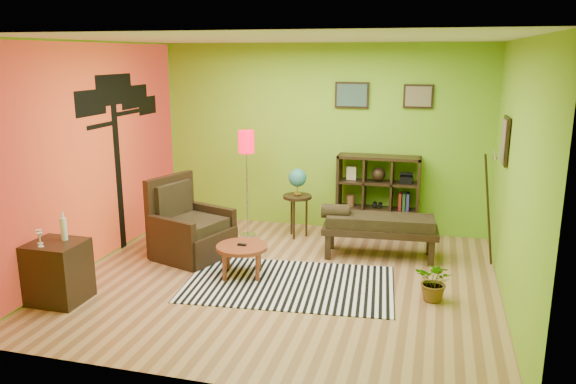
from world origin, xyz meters
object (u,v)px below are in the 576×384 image
(globe_table, at_px, (297,186))
(cube_shelf, at_px, (379,196))
(potted_plant, at_px, (435,286))
(armchair, at_px, (189,233))
(coffee_table, at_px, (242,250))
(side_cabinet, at_px, (58,271))
(bench, at_px, (377,225))
(floor_lamp, at_px, (246,151))

(globe_table, relative_size, cube_shelf, 0.85)
(cube_shelf, relative_size, potted_plant, 2.61)
(armchair, xyz_separation_m, globe_table, (1.20, 1.15, 0.46))
(coffee_table, distance_m, side_cabinet, 2.08)
(bench, bearing_deg, globe_table, 155.74)
(coffee_table, height_order, floor_lamp, floor_lamp)
(armchair, bearing_deg, globe_table, 43.87)
(floor_lamp, height_order, globe_table, floor_lamp)
(bench, bearing_deg, cube_shelf, 94.90)
(armchair, height_order, side_cabinet, armchair)
(side_cabinet, bearing_deg, bench, 35.54)
(coffee_table, relative_size, side_cabinet, 0.63)
(side_cabinet, xyz_separation_m, potted_plant, (3.97, 1.06, -0.16))
(cube_shelf, height_order, bench, cube_shelf)
(potted_plant, bearing_deg, globe_table, 138.38)
(globe_table, relative_size, bench, 0.66)
(armchair, height_order, bench, armchair)
(coffee_table, xyz_separation_m, floor_lamp, (-0.43, 1.47, 0.94))
(floor_lamp, bearing_deg, potted_plant, -30.73)
(cube_shelf, xyz_separation_m, potted_plant, (0.86, -2.16, -0.42))
(globe_table, bearing_deg, side_cabinet, -124.90)
(globe_table, bearing_deg, coffee_table, -99.93)
(armchair, height_order, cube_shelf, cube_shelf)
(coffee_table, bearing_deg, bench, 35.61)
(coffee_table, relative_size, armchair, 0.57)
(bench, bearing_deg, armchair, -165.96)
(side_cabinet, bearing_deg, armchair, 65.22)
(bench, bearing_deg, potted_plant, -57.56)
(side_cabinet, distance_m, cube_shelf, 4.48)
(armchair, height_order, floor_lamp, floor_lamp)
(coffee_table, relative_size, bench, 0.40)
(side_cabinet, relative_size, cube_shelf, 0.82)
(floor_lamp, distance_m, cube_shelf, 2.05)
(side_cabinet, relative_size, floor_lamp, 0.63)
(cube_shelf, distance_m, bench, 0.95)
(coffee_table, height_order, cube_shelf, cube_shelf)
(coffee_table, bearing_deg, cube_shelf, 54.72)
(potted_plant, bearing_deg, floor_lamp, 149.27)
(armchair, distance_m, globe_table, 1.73)
(coffee_table, relative_size, floor_lamp, 0.40)
(coffee_table, distance_m, globe_table, 1.71)
(armchair, xyz_separation_m, bench, (2.42, 0.61, 0.12))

